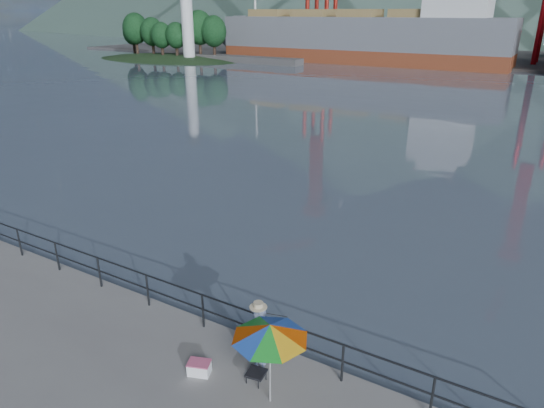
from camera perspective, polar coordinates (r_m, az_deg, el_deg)
The scene contains 9 objects.
harbor_water at distance 137.18m, azimuth 28.59°, elevation 15.96°, with size 500.00×280.00×0.00m, color #4C5968.
guardrail at distance 13.85m, azimuth -11.43°, elevation -10.96°, with size 22.00×0.06×1.03m.
lighthouse_islet at distance 93.62m, azimuth -12.20°, elevation 16.62°, with size 48.00×26.40×19.20m.
fisherman at distance 11.55m, azimuth -1.58°, elevation -15.76°, with size 0.64×0.42×1.76m, color #325197.
beach_umbrella at distance 10.22m, azimuth -0.24°, elevation -14.79°, with size 1.71×1.71×1.99m.
folding_stool at distance 11.75m, azimuth -1.87°, elevation -19.62°, with size 0.47×0.47×0.27m.
cooler_bag at distance 12.07m, azimuth -8.55°, elevation -18.58°, with size 0.50×0.33×0.29m, color white.
fishing_rod at distance 12.86m, azimuth 0.19°, elevation -16.18°, with size 0.02×0.02×1.86m, color black.
bulk_carrier at distance 85.39m, azimuth 11.38°, elevation 18.86°, with size 48.07×8.32×14.50m.
Camera 1 is at (8.16, -6.71, 7.91)m, focal length 32.00 mm.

